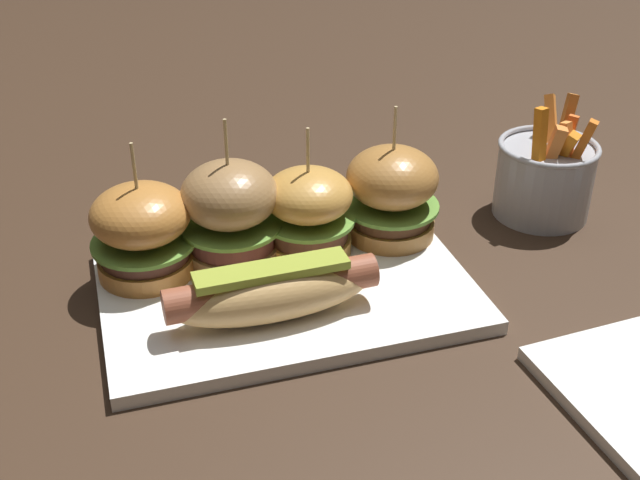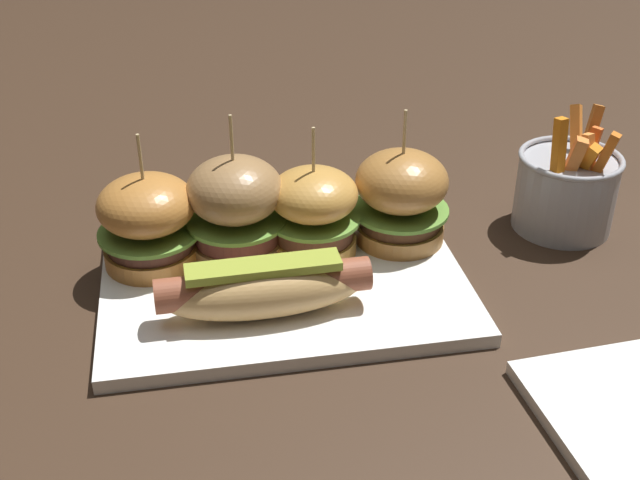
# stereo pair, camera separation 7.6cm
# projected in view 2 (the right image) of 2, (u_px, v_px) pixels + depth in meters

# --- Properties ---
(ground_plane) EXTENTS (3.00, 3.00, 0.00)m
(ground_plane) POSITION_uv_depth(u_px,v_px,m) (285.00, 291.00, 0.78)
(ground_plane) COLOR #382619
(platter_main) EXTENTS (0.35, 0.24, 0.01)m
(platter_main) POSITION_uv_depth(u_px,v_px,m) (285.00, 285.00, 0.78)
(platter_main) COLOR white
(platter_main) RESTS_ON ground
(hot_dog) EXTENTS (0.19, 0.06, 0.05)m
(hot_dog) POSITION_uv_depth(u_px,v_px,m) (264.00, 288.00, 0.71)
(hot_dog) COLOR tan
(hot_dog) RESTS_ON platter_main
(slider_far_left) EXTENTS (0.10, 0.10, 0.14)m
(slider_far_left) POSITION_uv_depth(u_px,v_px,m) (148.00, 221.00, 0.78)
(slider_far_left) COLOR #B37333
(slider_far_left) RESTS_ON platter_main
(slider_center_left) EXTENTS (0.10, 0.10, 0.15)m
(slider_center_left) POSITION_uv_depth(u_px,v_px,m) (236.00, 208.00, 0.78)
(slider_center_left) COLOR #987145
(slider_center_left) RESTS_ON platter_main
(slider_center_right) EXTENTS (0.09, 0.09, 0.13)m
(slider_center_right) POSITION_uv_depth(u_px,v_px,m) (314.00, 211.00, 0.79)
(slider_center_right) COLOR #C38C3F
(slider_center_right) RESTS_ON platter_main
(slider_far_right) EXTENTS (0.10, 0.10, 0.14)m
(slider_far_right) POSITION_uv_depth(u_px,v_px,m) (401.00, 196.00, 0.81)
(slider_far_right) COLOR #AA7236
(slider_far_right) RESTS_ON platter_main
(fries_bucket) EXTENTS (0.11, 0.11, 0.14)m
(fries_bucket) POSITION_uv_depth(u_px,v_px,m) (566.00, 189.00, 0.86)
(fries_bucket) COLOR #A8AAB2
(fries_bucket) RESTS_ON ground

